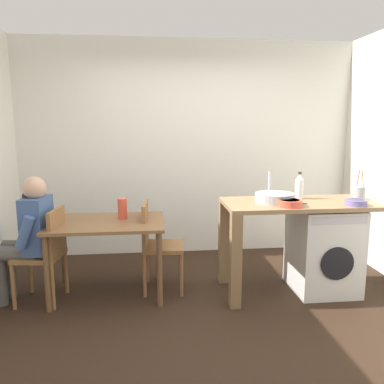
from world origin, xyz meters
name	(u,v)px	position (x,y,z in m)	size (l,w,h in m)	color
ground_plane	(207,312)	(0.00, 0.00, 0.00)	(5.46, 5.46, 0.00)	black
wall_back	(188,149)	(0.00, 1.75, 1.35)	(4.60, 0.10, 2.70)	silver
dining_table	(107,231)	(-0.92, 0.49, 0.64)	(1.10, 0.76, 0.74)	brown
chair_person_seat	(47,250)	(-1.46, 0.38, 0.51)	(0.45, 0.45, 0.90)	olive
chair_opposite	(156,241)	(-0.44, 0.54, 0.51)	(0.43, 0.43, 0.90)	olive
seated_person	(28,233)	(-1.62, 0.40, 0.67)	(0.52, 0.53, 1.20)	#595651
kitchen_counter	(279,218)	(0.76, 0.36, 0.76)	(1.50, 0.68, 0.92)	olive
washing_machine	(323,249)	(1.23, 0.35, 0.43)	(0.60, 0.61, 0.86)	silver
sink_basin	(274,198)	(0.71, 0.36, 0.97)	(0.38, 0.38, 0.09)	#9EA0A5
tap	(269,185)	(0.71, 0.54, 1.06)	(0.02, 0.02, 0.28)	#B2B2B7
bottle_tall_green	(299,187)	(1.01, 0.51, 1.04)	(0.08, 0.08, 0.27)	silver
mixing_bowl	(289,203)	(0.79, 0.16, 0.96)	(0.23, 0.23, 0.06)	#D84C38
utensil_crock	(359,193)	(1.60, 0.41, 0.99)	(0.11, 0.11, 0.30)	gray
colander	(356,202)	(1.42, 0.14, 0.95)	(0.20, 0.20, 0.06)	slate
vase	(122,209)	(-0.77, 0.59, 0.84)	(0.09, 0.09, 0.20)	#D84C38
scissors	(299,203)	(0.92, 0.26, 0.92)	(0.15, 0.06, 0.01)	#B2B2B7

